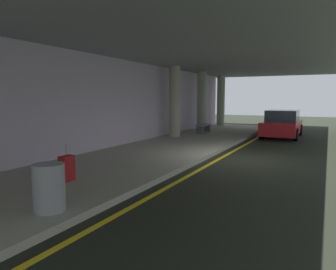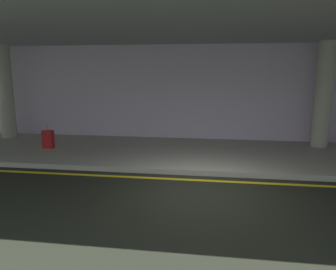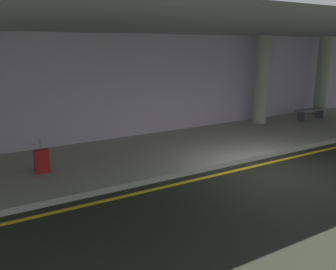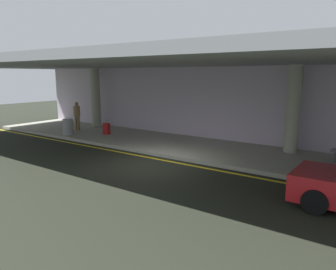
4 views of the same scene
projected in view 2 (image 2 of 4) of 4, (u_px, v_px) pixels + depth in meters
The scene contains 8 objects.
ground_plane at pixel (202, 189), 7.62m from camera, with size 60.00×60.00×0.00m, color black.
sidewalk at pixel (205, 154), 10.61m from camera, with size 26.00×4.20×0.15m, color #9B9A8B.
lane_stripe_yellow at pixel (203, 180), 8.24m from camera, with size 26.00×0.14×0.01m, color yellow.
support_column_far_left at pixel (6, 92), 12.66m from camera, with size 0.58×0.58×3.65m, color #9C9F8A.
support_column_left_mid at pixel (323, 95), 11.01m from camera, with size 0.58×0.58×3.65m, color #9D9F88.
ceiling_overhang at pixel (208, 31), 9.36m from camera, with size 28.00×13.20×0.30m, color gray.
terminal_back_wall at pixel (208, 94), 12.44m from camera, with size 26.00×0.30×3.80m, color #BBADC0.
suitcase_upright_primary at pixel (48, 139), 11.05m from camera, with size 0.36×0.22×0.90m.
Camera 2 is at (0.21, -7.25, 2.79)m, focal length 33.95 mm.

